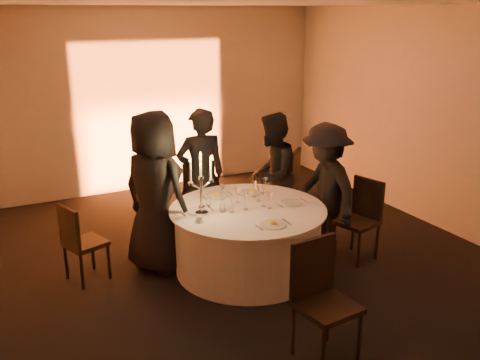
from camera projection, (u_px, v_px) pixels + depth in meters
name	position (u px, v px, depth m)	size (l,w,h in m)	color
floor	(248.00, 269.00, 6.33)	(7.00, 7.00, 0.00)	black
ceiling	(249.00, 3.00, 5.42)	(7.00, 7.00, 0.00)	white
wall_back	(151.00, 100.00, 8.85)	(7.00, 7.00, 0.00)	beige
wall_right	(446.00, 122.00, 7.16)	(7.00, 7.00, 0.00)	beige
uplighter_fixture	(161.00, 188.00, 9.04)	(0.25, 0.12, 0.10)	black
banquet_table	(248.00, 239.00, 6.21)	(1.80, 1.80, 0.77)	black
chair_left	(79.00, 239.00, 5.90)	(0.51, 0.51, 0.91)	black
chair_back_left	(196.00, 191.00, 7.29)	(0.46, 0.46, 1.01)	black
chair_back_right	(287.00, 181.00, 7.65)	(0.65, 0.65, 1.05)	black
chair_right	(361.00, 214.00, 6.49)	(0.52, 0.52, 0.99)	black
chair_front	(321.00, 293.00, 4.60)	(0.51, 0.51, 1.07)	black
guest_left	(155.00, 193.00, 6.09)	(0.92, 0.60, 1.89)	black
guest_back_left	(201.00, 175.00, 6.94)	(0.64, 0.42, 1.76)	black
guest_back_right	(272.00, 175.00, 7.11)	(0.81, 0.63, 1.66)	black
guest_right	(325.00, 190.00, 6.53)	(1.07, 0.62, 1.66)	black
plate_left	(197.00, 211.00, 5.99)	(0.36, 0.26, 0.01)	silver
plate_back_left	(217.00, 195.00, 6.49)	(0.35, 0.28, 0.08)	silver
plate_back_right	(252.00, 191.00, 6.60)	(0.36, 0.26, 0.08)	silver
plate_right	(291.00, 202.00, 6.26)	(0.36, 0.25, 0.01)	silver
plate_front	(273.00, 224.00, 5.61)	(0.36, 0.28, 0.08)	silver
coffee_cup	(199.00, 219.00, 5.69)	(0.11, 0.11, 0.07)	silver
candelabra	(201.00, 193.00, 5.85)	(0.30, 0.14, 0.72)	silver
wine_glass_a	(254.00, 186.00, 6.44)	(0.07, 0.07, 0.19)	white
wine_glass_b	(259.00, 190.00, 6.29)	(0.07, 0.07, 0.19)	white
wine_glass_c	(265.00, 182.00, 6.57)	(0.07, 0.07, 0.19)	white
wine_glass_d	(222.00, 189.00, 6.32)	(0.07, 0.07, 0.19)	white
wine_glass_e	(232.00, 201.00, 5.92)	(0.07, 0.07, 0.19)	white
wine_glass_f	(237.00, 191.00, 6.24)	(0.07, 0.07, 0.19)	white
wine_glass_g	(246.00, 198.00, 6.02)	(0.07, 0.07, 0.19)	white
wine_glass_h	(270.00, 197.00, 6.04)	(0.07, 0.07, 0.19)	white
wine_glass_i	(264.00, 195.00, 6.11)	(0.07, 0.07, 0.19)	white
tumbler_a	(208.00, 202.00, 6.17)	(0.07, 0.07, 0.09)	white
tumbler_b	(223.00, 208.00, 5.97)	(0.07, 0.07, 0.09)	white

